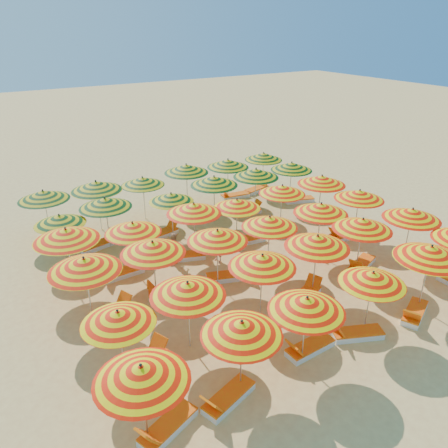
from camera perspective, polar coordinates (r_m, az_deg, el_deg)
The scene contains 61 objects.
ground at distance 19.45m, azimuth 0.77°, elevation -4.81°, with size 120.00×120.00×0.00m, color #E6BC66.
umbrella_0 at distance 10.96m, azimuth -10.74°, elevation -18.62°, with size 2.39×2.39×2.48m.
umbrella_1 at distance 12.12m, azimuth 2.32°, elevation -13.47°, with size 2.94×2.94×2.42m.
umbrella_2 at distance 13.19m, azimuth 10.75°, elevation -10.27°, with size 2.59×2.59×2.44m.
umbrella_3 at distance 15.15m, azimuth 18.84°, elevation -6.69°, with size 2.36×2.36×2.33m.
umbrella_4 at distance 16.88m, azimuth 25.39°, elevation -3.39°, with size 3.21×3.21×2.65m.
umbrella_6 at distance 13.02m, azimuth -13.67°, elevation -11.77°, with size 2.66×2.66×2.30m.
umbrella_7 at distance 13.54m, azimuth -4.76°, elevation -8.48°, with size 2.48×2.48×2.52m.
umbrella_8 at distance 15.04m, azimuth 5.02°, elevation -4.84°, with size 3.11×3.11×2.51m.
umbrella_9 at distance 16.48m, azimuth 12.09°, elevation -2.25°, with size 2.63×2.63×2.58m.
umbrella_10 at distance 18.40m, azimuth 17.64°, elevation -0.04°, with size 3.19×3.19×2.55m.
umbrella_11 at distance 20.09m, azimuth 23.35°, elevation 1.20°, with size 3.19×3.19×2.56m.
umbrella_12 at distance 15.31m, azimuth -17.77°, elevation -5.07°, with size 2.77×2.77×2.62m.
umbrella_13 at distance 15.99m, azimuth -9.29°, elevation -3.06°, with size 2.94×2.94×2.54m.
umbrella_14 at distance 16.70m, azimuth -0.87°, elevation -1.54°, with size 3.07×3.07×2.51m.
umbrella_15 at distance 17.98m, azimuth 5.99°, elevation 0.24°, with size 2.60×2.60×2.47m.
umbrella_16 at distance 19.51m, azimuth 12.55°, elevation 1.97°, with size 2.56×2.56×2.54m.
umbrella_17 at distance 21.68m, azimuth 17.27°, elevation 3.66°, with size 2.50×2.50×2.49m.
umbrella_18 at distance 17.55m, azimuth -19.93°, elevation -1.31°, with size 2.63×2.63×2.65m.
umbrella_19 at distance 17.88m, azimuth -11.83°, elevation -0.49°, with size 2.68×2.68×2.43m.
umbrella_20 at distance 19.03m, azimuth -3.97°, elevation 2.01°, with size 3.12×3.12×2.56m.
umbrella_21 at distance 20.02m, azimuth 1.70°, elevation 2.65°, with size 2.41×2.41×2.34m.
umbrella_22 at distance 21.67m, azimuth 7.61°, elevation 4.47°, with size 2.94×2.94×2.44m.
umbrella_23 at distance 22.91m, azimuth 12.65°, elevation 5.61°, with size 2.90×2.90×2.61m.
umbrella_24 at distance 19.78m, azimuth -20.68°, elevation 0.54°, with size 2.83×2.83×2.29m.
umbrella_25 at distance 20.42m, azimuth -15.27°, elevation 2.69°, with size 2.84×2.84×2.52m.
umbrella_26 at distance 21.03m, azimuth -6.92°, elevation 3.46°, with size 2.73×2.73×2.28m.
umbrella_27 at distance 22.32m, azimuth -1.31°, elevation 5.65°, with size 2.48×2.48×2.58m.
umbrella_28 at distance 23.50m, azimuth 4.19°, elevation 6.65°, with size 2.54×2.54×2.61m.
umbrella_29 at distance 25.19m, azimuth 8.82°, elevation 7.45°, with size 3.10×3.10×2.50m.
umbrella_30 at distance 22.27m, azimuth -22.53°, elevation 3.49°, with size 2.52×2.52×2.52m.
umbrella_31 at distance 22.33m, azimuth -16.36°, elevation 4.79°, with size 2.68×2.68×2.65m.
umbrella_32 at distance 23.15m, azimuth -10.59°, elevation 5.51°, with size 2.99×2.99×2.40m.
umbrella_33 at distance 24.31m, azimuth -4.95°, elevation 7.21°, with size 2.86×2.86×2.59m.
umbrella_34 at distance 25.28m, azimuth 0.51°, elevation 7.92°, with size 2.48×2.48×2.55m.
umbrella_35 at distance 27.11m, azimuth 5.19°, elevation 8.78°, with size 2.87×2.87×2.43m.
lounger_0 at distance 12.51m, azimuth -7.46°, elevation -24.82°, with size 1.83×1.16×0.69m.
lounger_1 at distance 13.06m, azimuth 0.49°, elevation -21.76°, with size 1.83×1.08×0.69m.
lounger_2 at distance 14.81m, azimuth 11.05°, elevation -15.56°, with size 1.76×0.65×0.69m.
lounger_3 at distance 15.73m, azimuth 16.86°, elevation -13.51°, with size 1.82×1.21×0.69m.
lounger_4 at distance 17.39m, azimuth 23.63°, elevation -10.59°, with size 1.82×1.25×0.69m.
lounger_6 at distance 14.26m, azimuth -10.39°, elevation -17.38°, with size 1.82×1.20×0.69m.
lounger_7 at distance 17.16m, azimuth 10.53°, elevation -9.17°, with size 1.83×1.16×0.69m.
lounger_8 at distance 19.77m, azimuth 17.50°, elevation -5.05°, with size 1.83×1.15×0.69m.
lounger_9 at distance 16.40m, azimuth -14.56°, elevation -11.42°, with size 1.82×1.17×0.69m.
lounger_10 at distance 17.14m, azimuth -7.11°, elevation -8.95°, with size 1.82×1.18×0.69m.
lounger_11 at distance 18.07m, azimuth 0.60°, elevation -6.78°, with size 1.83×1.11×0.69m.
lounger_12 at distance 20.85m, azimuth 12.61°, elevation -2.81°, with size 1.81×0.89×0.69m.
lounger_13 at distance 22.10m, azimuth 15.41°, elevation -1.47°, with size 1.75×0.63×0.69m.
lounger_14 at distance 18.77m, azimuth -13.18°, elevation -6.21°, with size 1.75×0.64×0.69m.
lounger_15 at distance 19.61m, azimuth -4.85°, elevation -4.13°, with size 1.83×1.12×0.69m.
lounger_16 at distance 20.96m, azimuth 3.02°, elevation -2.05°, with size 1.79×0.78×0.69m.
lounger_17 at distance 21.30m, azimuth -16.07°, elevation -2.59°, with size 1.82×0.96×0.69m.
lounger_18 at distance 21.75m, azimuth -8.07°, elevation -1.22°, with size 1.82×0.94×0.69m.
lounger_19 at distance 24.07m, azimuth 2.91°, elevation 1.68°, with size 1.79×0.81×0.69m.
lounger_20 at distance 26.03m, azimuth 9.67°, elevation 3.19°, with size 1.83×1.13×0.69m.
lounger_21 at distance 23.28m, azimuth -20.58°, elevation -0.83°, with size 1.82×1.22×0.69m.
lounger_22 at distance 26.24m, azimuth 1.39°, elevation 3.73°, with size 1.79×0.78×0.69m.
lounger_23 at distance 27.36m, azimuth 4.33°, elevation 4.57°, with size 1.82×0.97×0.69m.
beachgoer_a at distance 19.08m, azimuth -0.79°, elevation -2.95°, with size 0.53×0.35×1.46m, color tan.
beachgoer_b at distance 19.23m, azimuth -6.49°, elevation -3.04°, with size 0.66×0.52×1.36m, color tan.
Camera 1 is at (-9.05, -14.25, 9.67)m, focal length 35.00 mm.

